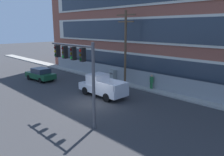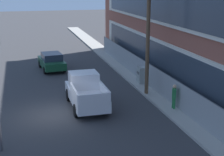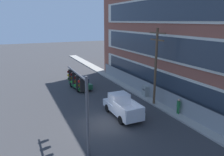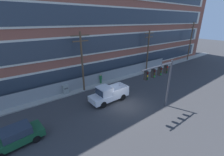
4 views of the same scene
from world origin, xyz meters
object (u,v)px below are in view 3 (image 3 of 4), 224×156
(utility_pole_near_corner, at_px, (156,64))
(sedan_dark_green, at_px, (80,83))
(traffic_signal_mast, at_px, (80,91))
(electrical_cabinet, at_px, (145,92))
(pedestrian_near_cabinet, at_px, (178,106))
(pickup_truck_white, at_px, (122,106))

(utility_pole_near_corner, bearing_deg, sedan_dark_green, -148.07)
(traffic_signal_mast, height_order, utility_pole_near_corner, utility_pole_near_corner)
(electrical_cabinet, relative_size, pedestrian_near_cabinet, 0.83)
(pickup_truck_white, relative_size, electrical_cabinet, 3.64)
(traffic_signal_mast, distance_m, utility_pole_near_corner, 10.47)
(electrical_cabinet, height_order, pedestrian_near_cabinet, pedestrian_near_cabinet)
(traffic_signal_mast, bearing_deg, pickup_truck_white, 122.49)
(utility_pole_near_corner, xyz_separation_m, electrical_cabinet, (-2.52, 0.53, -3.92))
(traffic_signal_mast, bearing_deg, utility_pole_near_corner, 114.03)
(electrical_cabinet, xyz_separation_m, pedestrian_near_cabinet, (5.77, 0.04, 0.27))
(traffic_signal_mast, distance_m, pedestrian_near_cabinet, 10.66)
(pickup_truck_white, xyz_separation_m, electrical_cabinet, (-3.57, 5.04, -0.27))
(pickup_truck_white, xyz_separation_m, pedestrian_near_cabinet, (2.20, 5.08, 0.00))
(sedan_dark_green, relative_size, utility_pole_near_corner, 0.52)
(traffic_signal_mast, bearing_deg, sedan_dark_green, 163.84)
(pedestrian_near_cabinet, bearing_deg, electrical_cabinet, -179.64)
(traffic_signal_mast, xyz_separation_m, utility_pole_near_corner, (-4.26, 9.56, 0.44))
(sedan_dark_green, xyz_separation_m, utility_pole_near_corner, (9.12, 5.68, 3.83))
(pickup_truck_white, bearing_deg, pedestrian_near_cabinet, 66.54)
(sedan_dark_green, height_order, utility_pole_near_corner, utility_pole_near_corner)
(pickup_truck_white, height_order, electrical_cabinet, pickup_truck_white)
(traffic_signal_mast, distance_m, pickup_truck_white, 6.78)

